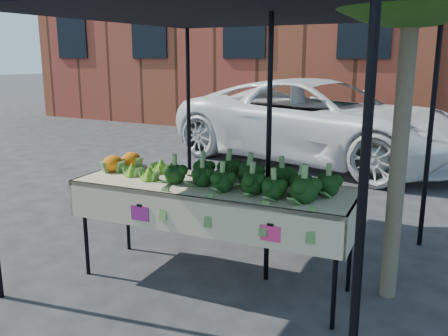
% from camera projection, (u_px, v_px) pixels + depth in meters
% --- Properties ---
extents(ground, '(90.00, 90.00, 0.00)m').
position_uv_depth(ground, '(192.00, 284.00, 4.22)').
color(ground, '#242426').
extents(table, '(2.46, 1.00, 0.90)m').
position_uv_depth(table, '(213.00, 234.00, 4.15)').
color(table, beige).
rests_on(table, ground).
extents(canopy, '(3.16, 3.16, 2.74)m').
position_uv_depth(canopy, '(236.00, 124.00, 4.23)').
color(canopy, black).
rests_on(canopy, ground).
extents(broccoli_heap, '(1.46, 0.56, 0.24)m').
position_uv_depth(broccoli_heap, '(249.00, 174.00, 3.89)').
color(broccoli_heap, black).
rests_on(broccoli_heap, table).
extents(romanesco_cluster, '(0.42, 0.46, 0.19)m').
position_uv_depth(romanesco_cluster, '(148.00, 165.00, 4.33)').
color(romanesco_cluster, '#79B72F').
rests_on(romanesco_cluster, table).
extents(cauliflower_pair, '(0.22, 0.42, 0.17)m').
position_uv_depth(cauliflower_pair, '(122.00, 160.00, 4.57)').
color(cauliflower_pair, orange).
rests_on(cauliflower_pair, table).
extents(vehicle, '(2.00, 2.82, 5.58)m').
position_uv_depth(vehicle, '(325.00, 8.00, 8.53)').
color(vehicle, white).
rests_on(vehicle, ground).
extents(street_tree, '(1.92, 1.92, 3.79)m').
position_uv_depth(street_tree, '(407.00, 64.00, 3.59)').
color(street_tree, '#1E4C14').
rests_on(street_tree, ground).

